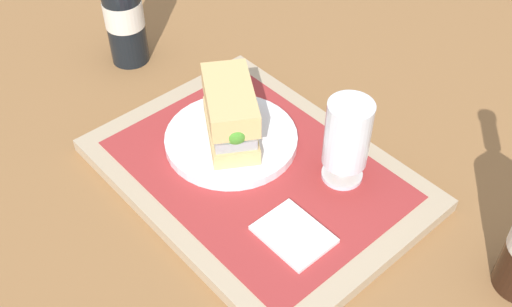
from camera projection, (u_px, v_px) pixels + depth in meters
name	position (u px, v px, depth m)	size (l,w,h in m)	color
ground_plane	(256.00, 179.00, 0.85)	(3.00, 3.00, 0.00)	olive
tray	(256.00, 174.00, 0.84)	(0.44, 0.32, 0.02)	tan
placemat	(256.00, 169.00, 0.84)	(0.38, 0.27, 0.00)	#9E2D2D
plate	(231.00, 139.00, 0.87)	(0.19, 0.19, 0.01)	white
sandwich	(231.00, 114.00, 0.83)	(0.14, 0.12, 0.08)	tan
beer_glass	(347.00, 137.00, 0.78)	(0.06, 0.06, 0.12)	silver
napkin_folded	(294.00, 234.00, 0.75)	(0.09, 0.07, 0.01)	white
second_bottle	(122.00, 6.00, 0.99)	(0.07, 0.07, 0.27)	black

